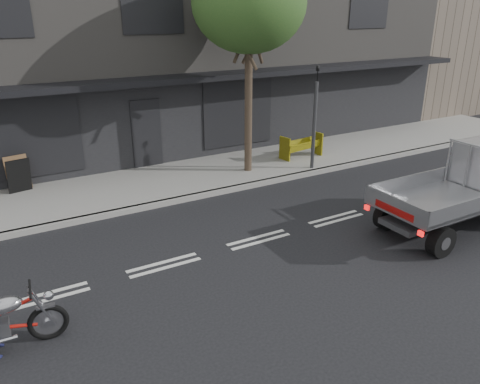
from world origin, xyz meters
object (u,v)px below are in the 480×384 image
at_px(motorcycle, 1,322).
at_px(sandwich_board, 19,176).
at_px(construction_barrier, 305,147).
at_px(street_tree, 249,4).
at_px(traffic_light_pole, 314,124).

bearing_deg(motorcycle, sandwich_board, 86.97).
bearing_deg(sandwich_board, construction_barrier, -19.21).
height_order(street_tree, sandwich_board, street_tree).
height_order(motorcycle, sandwich_board, sandwich_board).
xyz_separation_m(traffic_light_pole, motorcycle, (-9.79, -4.58, -1.12)).
bearing_deg(traffic_light_pole, street_tree, 156.97).
bearing_deg(construction_barrier, street_tree, -178.04).
bearing_deg(street_tree, construction_barrier, 1.96).
distance_m(street_tree, traffic_light_pole, 4.23).
relative_size(traffic_light_pole, sandwich_board, 3.42).
bearing_deg(sandwich_board, street_tree, -22.99).
xyz_separation_m(construction_barrier, sandwich_board, (-9.17, 1.46, 0.08)).
distance_m(traffic_light_pole, construction_barrier, 1.48).
relative_size(street_tree, motorcycle, 3.34).
relative_size(traffic_light_pole, construction_barrier, 2.28).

